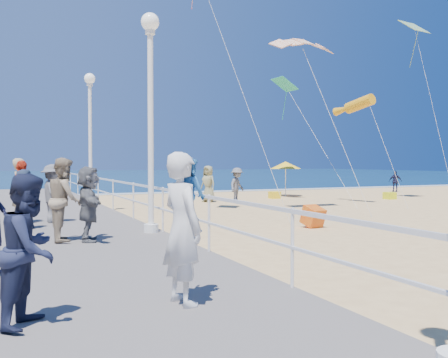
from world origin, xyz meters
name	(u,v)px	position (x,y,z in m)	size (l,w,h in m)	color
ground	(331,235)	(0.00, 0.00, 0.00)	(160.00, 160.00, 0.00)	#E1B976
ocean	(66,176)	(0.00, 65.00, 0.01)	(160.00, 90.00, 0.05)	#0C2B48
surf_line	(145,193)	(0.00, 20.50, 0.03)	(160.00, 1.20, 0.04)	white
boardwalk	(59,246)	(-7.50, 0.00, 0.20)	(5.00, 44.00, 0.40)	slate
railing	(163,197)	(-5.05, 0.00, 1.25)	(0.05, 42.00, 0.55)	white
lamp_post_mid	(150,98)	(-5.35, 0.00, 3.66)	(0.44, 0.44, 5.32)	white
lamp_post_far	(90,124)	(-5.35, 9.00, 3.66)	(0.44, 0.44, 5.32)	white
woman_holding_toddler	(182,228)	(-6.69, -6.13, 1.32)	(0.67, 0.44, 1.85)	silver
toddler_held	(190,195)	(-6.54, -5.98, 1.72)	(0.45, 0.35, 0.93)	#3788D1
spectator_1	(65,199)	(-7.43, -0.54, 1.31)	(0.88, 0.69, 1.82)	gray
spectator_2	(52,193)	(-7.37, 3.03, 1.23)	(1.07, 0.62, 1.66)	#59595E
spectator_3	(21,192)	(-8.18, 3.05, 1.28)	(1.03, 0.43, 1.77)	red
spectator_4	(24,199)	(-8.17, 1.88, 1.17)	(0.75, 0.49, 1.54)	#182336
spectator_5	(89,204)	(-6.96, -0.78, 1.22)	(1.51, 0.48, 1.63)	#58595D
spectator_6	(21,191)	(-8.19, 3.33, 1.31)	(0.67, 0.44, 1.82)	gray
spectator_7	(30,249)	(-8.41, -6.20, 1.20)	(0.78, 0.61, 1.60)	#1B203C
beach_walker_a	(237,185)	(2.51, 11.54, 0.91)	(1.17, 0.67, 1.81)	#5E5E63
beach_walker_b	(395,181)	(16.63, 15.22, 0.75)	(0.87, 0.36, 1.49)	#1B1D3D
beach_walker_c	(208,184)	(1.26, 12.44, 0.96)	(0.94, 0.61, 1.92)	#807F58
box_kite	(313,218)	(0.47, 1.61, 0.30)	(0.55, 0.55, 0.60)	red
beach_umbrella	(286,165)	(7.30, 14.61, 1.91)	(1.90, 1.90, 2.14)	white
beach_chair_left	(275,195)	(5.69, 13.16, 0.20)	(0.55, 0.55, 0.40)	yellow
beach_chair_right	(390,196)	(11.37, 10.04, 0.20)	(0.55, 0.55, 0.40)	yellow
kite_parafoil	(303,41)	(3.11, 6.32, 7.24)	(2.86, 0.90, 0.30)	orange
kite_windsock	(360,104)	(7.69, 8.20, 5.01)	(0.56, 0.56, 2.61)	orange
kite_diamond_multi	(414,27)	(11.89, 8.89, 9.45)	(1.37, 1.37, 0.02)	blue
kite_diamond_green	(285,84)	(5.66, 12.04, 6.39)	(1.24, 1.24, 0.02)	#22A373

